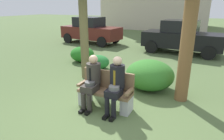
% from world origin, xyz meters
% --- Properties ---
extents(ground_plane, '(80.00, 80.00, 0.00)m').
position_xyz_m(ground_plane, '(0.00, 0.00, 0.00)').
color(ground_plane, '#536A3C').
extents(park_bench, '(1.32, 0.44, 0.90)m').
position_xyz_m(park_bench, '(0.08, 0.32, 0.39)').
color(park_bench, brown).
rests_on(park_bench, ground).
extents(seated_man_left, '(0.34, 0.72, 1.29)m').
position_xyz_m(seated_man_left, '(-0.22, 0.19, 0.72)').
color(seated_man_left, '#38332D').
rests_on(seated_man_left, ground).
extents(seated_man_right, '(0.34, 0.72, 1.32)m').
position_xyz_m(seated_man_right, '(0.40, 0.20, 0.73)').
color(seated_man_right, black).
rests_on(seated_man_right, ground).
extents(shrub_near_bench, '(1.42, 1.30, 0.89)m').
position_xyz_m(shrub_near_bench, '(0.77, 1.84, 0.44)').
color(shrub_near_bench, '#327629').
rests_on(shrub_near_bench, ground).
extents(shrub_mid_lawn, '(0.87, 0.79, 0.54)m').
position_xyz_m(shrub_mid_lawn, '(-1.56, 2.94, 0.27)').
color(shrub_mid_lawn, '#267932').
rests_on(shrub_mid_lawn, ground).
extents(shrub_far_lawn, '(1.07, 0.98, 0.67)m').
position_xyz_m(shrub_far_lawn, '(-2.71, 3.56, 0.33)').
color(shrub_far_lawn, '#257421').
rests_on(shrub_far_lawn, ground).
extents(parked_car_near, '(4.05, 2.07, 1.68)m').
position_xyz_m(parked_car_near, '(-4.66, 7.60, 0.84)').
color(parked_car_near, '#591E19').
rests_on(parked_car_near, ground).
extents(parked_car_far, '(4.02, 2.00, 1.68)m').
position_xyz_m(parked_car_far, '(1.05, 7.11, 0.84)').
color(parked_car_far, black).
rests_on(parked_car_far, ground).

